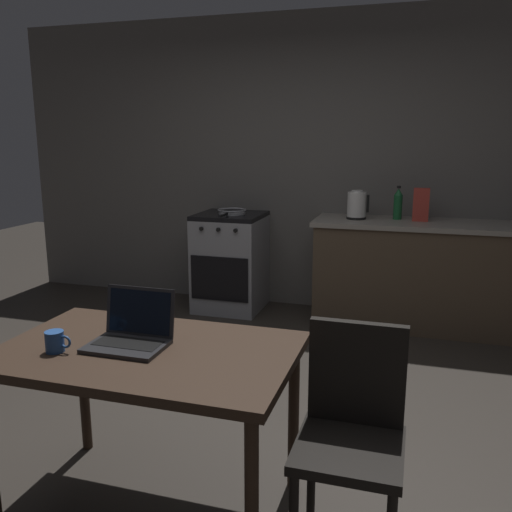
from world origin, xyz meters
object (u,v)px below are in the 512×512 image
Objects in this scene: cereal_box at (421,205)px; bottle_b at (398,204)px; laptop at (131,335)px; frying_pan at (232,211)px; dining_table at (148,366)px; stove_oven at (230,262)px; coffee_mug at (55,342)px; chair at (352,425)px; electric_kettle at (357,205)px.

bottle_b reaches higher than cereal_box.
frying_pan is at bearing 106.60° from laptop.
dining_table is 3.84× the size of laptop.
stove_oven reaches higher than dining_table.
bottle_b reaches higher than coffee_mug.
cereal_box is at bearing -17.63° from bottle_b.
stove_oven is 3.27× the size of cereal_box.
cereal_box is (1.66, 0.05, 0.11)m from frying_pan.
bottle_b is at bearing 73.08° from dining_table.
cereal_box is at bearing 73.82° from laptop.
frying_pan is 1.52× the size of bottle_b.
chair is at bearing -90.53° from bottle_b.
coffee_mug reaches higher than dining_table.
chair is 2.08× the size of frying_pan.
stove_oven is at bearing -179.24° from cereal_box.
bottle_b is (0.88, 2.88, 0.38)m from dining_table.
bottle_b reaches higher than stove_oven.
stove_oven is at bearing -179.88° from electric_kettle.
electric_kettle reaches higher than chair.
stove_oven is 2.97m from coffee_mug.
bottle_b reaches higher than laptop.
stove_oven is 1.79m from cereal_box.
electric_kettle is (0.62, 2.79, 0.23)m from laptop.
stove_oven is 7.97× the size of coffee_mug.
stove_oven is at bearing 102.51° from dining_table.
bottle_b is (-0.19, 0.06, -0.00)m from cereal_box.
coffee_mug is 0.41× the size of cereal_box.
cereal_box reaches higher than dining_table.
cereal_box is 0.97× the size of bottle_b.
chair is 2.90m from bottle_b.
laptop is 1.12× the size of bottle_b.
cereal_box reaches higher than electric_kettle.
frying_pan is at bearing 102.11° from dining_table.
electric_kettle is 1.14m from frying_pan.
frying_pan is (0.03, -0.03, 0.48)m from stove_oven.
dining_table is 0.86m from chair.
electric_kettle reaches higher than dining_table.
electric_kettle is 0.89× the size of cereal_box.
stove_oven is 2.09× the size of frying_pan.
dining_table is 4.29× the size of bottle_b.
frying_pan is (-0.60, 2.77, 0.27)m from dining_table.
coffee_mug is at bearing -111.89° from bottle_b.
laptop is 0.73× the size of frying_pan.
frying_pan is 1.67m from cereal_box.
frying_pan is at bearing 95.06° from coffee_mug.
laptop is at bearing -79.42° from frying_pan.
chair is at bearing -94.41° from cereal_box.
frying_pan is 3.81× the size of coffee_mug.
laptop is at bearing -108.45° from bottle_b.
stove_oven is 2.85× the size of laptop.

